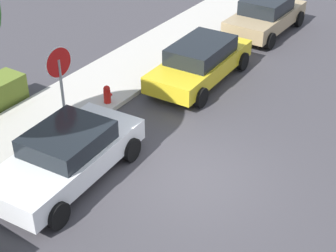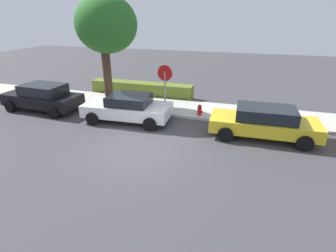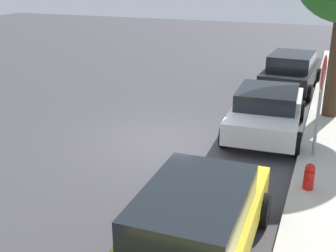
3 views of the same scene
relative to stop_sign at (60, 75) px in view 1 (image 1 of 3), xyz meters
The scene contains 7 objects.
ground_plane 4.42m from the stop_sign, 87.48° to the right, with size 60.00×60.00×0.00m, color #423F44.
sidewalk_curb 2.04m from the stop_sign, 79.72° to the left, with size 32.00×2.65×0.14m, color beige.
stop_sign is the anchor object (origin of this frame).
parked_car_white 2.36m from the stop_sign, 136.34° to the right, with size 4.37×2.23×1.35m.
parked_car_yellow 5.28m from the stop_sign, 17.07° to the right, with size 4.54×2.01×1.38m.
parked_car_tan 10.33m from the stop_sign, ahead, with size 4.27×2.09×1.45m.
fire_hydrant 2.39m from the stop_sign, ahead, with size 0.30×0.22×0.72m.
Camera 1 is at (-8.94, -5.05, 7.94)m, focal length 55.00 mm.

